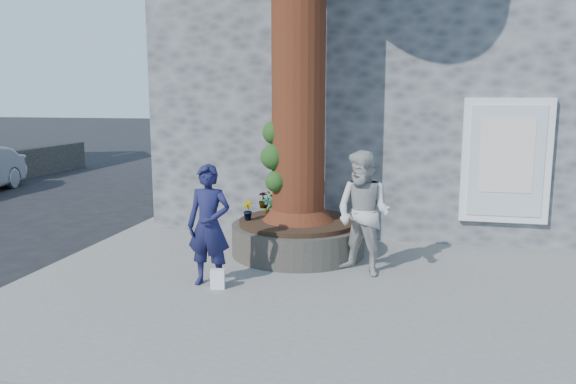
# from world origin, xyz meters

# --- Properties ---
(ground) EXTENTS (120.00, 120.00, 0.00)m
(ground) POSITION_xyz_m (0.00, 0.00, 0.00)
(ground) COLOR black
(ground) RESTS_ON ground
(pavement) EXTENTS (9.00, 8.00, 0.12)m
(pavement) POSITION_xyz_m (1.50, 1.00, 0.06)
(pavement) COLOR slate
(pavement) RESTS_ON ground
(yellow_line) EXTENTS (0.10, 30.00, 0.01)m
(yellow_line) POSITION_xyz_m (-3.05, 1.00, 0.00)
(yellow_line) COLOR yellow
(yellow_line) RESTS_ON ground
(stone_shop) EXTENTS (10.30, 8.30, 6.30)m
(stone_shop) POSITION_xyz_m (2.50, 7.20, 3.16)
(stone_shop) COLOR #494A4E
(stone_shop) RESTS_ON ground
(planter) EXTENTS (2.30, 2.30, 0.60)m
(planter) POSITION_xyz_m (0.80, 2.00, 0.41)
(planter) COLOR black
(planter) RESTS_ON pavement
(man) EXTENTS (0.65, 0.43, 1.76)m
(man) POSITION_xyz_m (-0.12, 0.11, 1.00)
(man) COLOR #16173D
(man) RESTS_ON pavement
(woman) EXTENTS (1.15, 1.06, 1.90)m
(woman) POSITION_xyz_m (2.00, 1.09, 1.07)
(woman) COLOR #B0AFA9
(woman) RESTS_ON pavement
(shopping_bag) EXTENTS (0.22, 0.16, 0.28)m
(shopping_bag) POSITION_xyz_m (0.05, -0.04, 0.26)
(shopping_bag) COLOR white
(shopping_bag) RESTS_ON pavement
(plant_a) EXTENTS (0.24, 0.21, 0.37)m
(plant_a) POSITION_xyz_m (0.26, 2.01, 0.91)
(plant_a) COLOR gray
(plant_a) RESTS_ON planter
(plant_b) EXTENTS (0.26, 0.26, 0.34)m
(plant_b) POSITION_xyz_m (-0.05, 1.78, 0.89)
(plant_b) COLOR gray
(plant_b) RESTS_ON planter
(plant_c) EXTENTS (0.23, 0.23, 0.32)m
(plant_c) POSITION_xyz_m (-0.05, 2.85, 0.88)
(plant_c) COLOR gray
(plant_c) RESTS_ON planter
(plant_d) EXTENTS (0.31, 0.33, 0.33)m
(plant_d) POSITION_xyz_m (0.16, 2.85, 0.88)
(plant_d) COLOR gray
(plant_d) RESTS_ON planter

